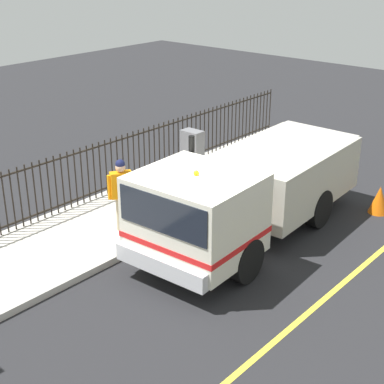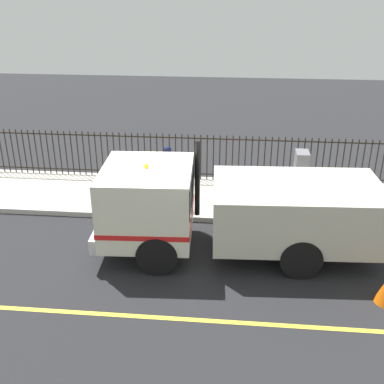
% 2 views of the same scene
% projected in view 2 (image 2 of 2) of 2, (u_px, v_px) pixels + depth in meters
% --- Properties ---
extents(ground_plane, '(47.15, 47.15, 0.00)m').
position_uv_depth(ground_plane, '(154.00, 249.00, 11.82)').
color(ground_plane, '#232326').
rests_on(ground_plane, ground).
extents(sidewalk_slab, '(3.00, 21.43, 0.15)m').
position_uv_depth(sidewalk_slab, '(171.00, 196.00, 14.53)').
color(sidewalk_slab, '#B7B2A8').
rests_on(sidewalk_slab, ground).
extents(lane_marking, '(0.12, 19.29, 0.01)m').
position_uv_depth(lane_marking, '(133.00, 316.00, 9.43)').
color(lane_marking, yellow).
rests_on(lane_marking, ground).
extents(work_truck, '(2.68, 6.90, 2.53)m').
position_uv_depth(work_truck, '(221.00, 205.00, 11.24)').
color(work_truck, silver).
rests_on(work_truck, ground).
extents(worker_standing, '(0.45, 0.57, 1.77)m').
position_uv_depth(worker_standing, '(168.00, 169.00, 13.49)').
color(worker_standing, orange).
rests_on(worker_standing, sidewalk_slab).
extents(iron_fence, '(0.04, 18.25, 1.54)m').
position_uv_depth(iron_fence, '(176.00, 156.00, 15.38)').
color(iron_fence, black).
rests_on(iron_fence, sidewalk_slab).
extents(utility_cabinet, '(0.63, 0.40, 1.30)m').
position_uv_depth(utility_cabinet, '(301.00, 172.00, 14.46)').
color(utility_cabinet, slate).
rests_on(utility_cabinet, sidewalk_slab).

